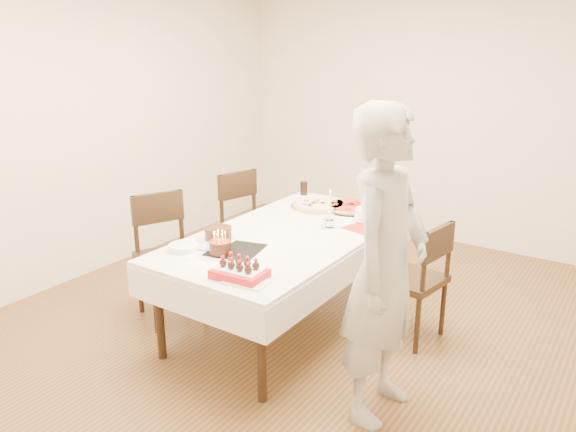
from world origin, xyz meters
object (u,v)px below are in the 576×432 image
Objects in this scene: chair_left_dessert at (170,259)px; cola_glass at (304,188)px; pizza_white at (320,205)px; taper_candle at (330,208)px; dining_table at (288,278)px; chair_right_savory at (411,279)px; person at (385,267)px; pizza_pepperoni at (351,207)px; chair_left_savory at (252,227)px; pasta_bowl at (371,214)px; layer_cake at (218,234)px; strawberry_box at (240,272)px; birthday_cake at (220,243)px.

chair_left_dessert is 7.92× the size of cola_glass.
taper_candle reaches higher than pizza_white.
dining_table is 0.83m from pizza_white.
chair_right_savory is at bearing 20.86° from dining_table.
chair_left_dessert is at bearing -120.68° from pizza_white.
person reaches higher than pizza_pepperoni.
chair_left_savory is 3.16× the size of taper_candle.
chair_left_savory reaches higher than cola_glass.
pasta_bowl is 1.27m from layer_cake.
dining_table is 0.94m from chair_right_savory.
pasta_bowl is at bearing 55.99° from layer_cake.
pizza_white is 4.03× the size of cola_glass.
chair_right_savory is at bearing -25.71° from cola_glass.
pizza_white is at bearing -157.96° from pizza_pepperoni.
pasta_bowl is 0.80× the size of strawberry_box.
layer_cake is at bearing -126.34° from taper_candle.
chair_left_savory is 3.77× the size of pasta_bowl.
dining_table is 0.95m from chair_left_dessert.
chair_left_dessert reaches higher than birthday_cake.
pizza_white is 1.94× the size of pasta_bowl.
birthday_cake is at bearing 133.28° from chair_left_savory.
chair_left_dessert is 1.59m from pizza_pepperoni.
layer_cake is 0.70m from strawberry_box.
pasta_bowl is (-0.49, 0.31, 0.34)m from chair_right_savory.
pizza_white reaches higher than dining_table.
layer_cake is at bearing 133.16° from birthday_cake.
birthday_cake reaches higher than cola_glass.
person reaches higher than cola_glass.
cola_glass is 0.84× the size of birthday_cake.
dining_table is 2.14× the size of chair_left_dessert.
dining_table is 8.50× the size of layer_cake.
pasta_bowl is 1.76× the size of birthday_cake.
chair_left_savory is at bearing -175.21° from pasta_bowl.
chair_left_savory is 0.70m from pizza_white.
strawberry_box is (-0.66, -1.19, 0.33)m from chair_right_savory.
birthday_cake is (-1.01, -0.96, 0.37)m from chair_right_savory.
chair_left_savory is 1.95× the size of pizza_white.
chair_right_savory is 0.95m from pizza_pepperoni.
pasta_bowl is at bearing 157.18° from chair_right_savory.
person reaches higher than chair_right_savory.
taper_candle reaches higher than chair_left_dessert.
chair_left_dessert reaches higher than pasta_bowl.
dining_table is 0.91m from pizza_pepperoni.
dining_table is 8.13× the size of pasta_bowl.
chair_right_savory reaches higher than pizza_pepperoni.
layer_cake reaches higher than pasta_bowl.
pasta_bowl is at bearing 83.67° from strawberry_box.
cola_glass reaches higher than dining_table.
chair_left_savory reaches higher than birthday_cake.
pizza_white is at bearing 129.26° from taper_candle.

